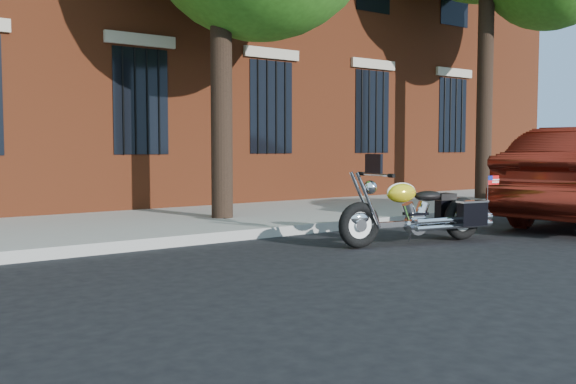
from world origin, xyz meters
TOP-DOWN VIEW (x-y plane):
  - ground at (0.00, 0.00)m, footprint 120.00×120.00m
  - curb at (0.00, 1.38)m, footprint 40.00×0.16m
  - sidewalk at (0.00, 3.26)m, footprint 40.00×3.60m
  - motorcycle at (1.73, -0.41)m, footprint 2.39×0.96m

SIDE VIEW (x-z plane):
  - ground at x=0.00m, z-range 0.00..0.00m
  - curb at x=0.00m, z-range 0.00..0.15m
  - sidewalk at x=0.00m, z-range 0.00..0.15m
  - motorcycle at x=1.73m, z-range -0.20..1.04m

